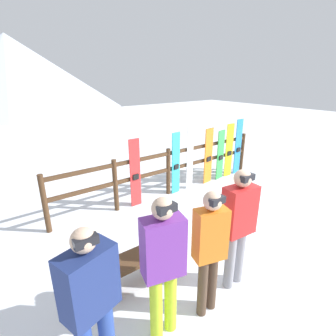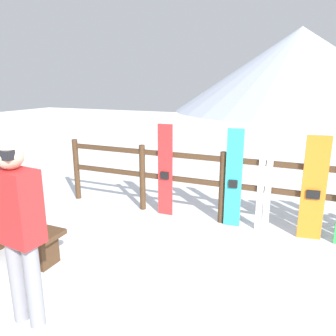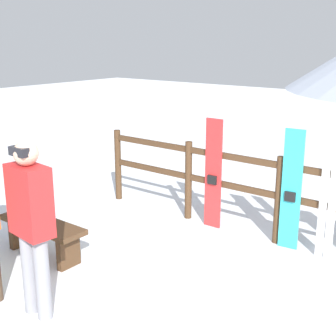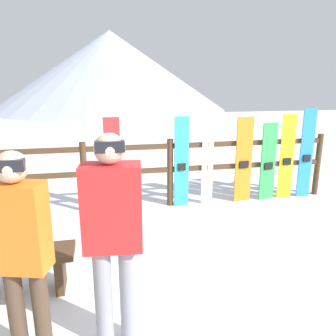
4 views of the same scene
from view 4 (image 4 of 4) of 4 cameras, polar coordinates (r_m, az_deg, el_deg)
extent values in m
plane|color=white|center=(3.74, 7.88, -18.13)|extent=(40.00, 40.00, 0.00)
cone|color=#B2BCD1|center=(27.19, -9.96, 16.32)|extent=(18.00, 18.00, 6.00)
cylinder|color=#4C331E|center=(5.35, -14.34, -1.62)|extent=(0.10, 0.10, 1.14)
cylinder|color=#4C331E|center=(5.46, 0.36, -0.84)|extent=(0.10, 0.10, 1.14)
cylinder|color=#4C331E|center=(5.90, 13.65, -0.08)|extent=(0.10, 0.10, 1.14)
cylinder|color=#4C331E|center=(6.62, 24.59, 0.55)|extent=(0.10, 0.10, 1.14)
cube|color=#4C331E|center=(5.45, 0.36, -0.26)|extent=(5.56, 0.05, 0.08)
cube|color=#4C331E|center=(5.36, 0.37, 3.85)|extent=(5.56, 0.05, 0.08)
cube|color=#4C331E|center=(3.58, -25.97, -13.69)|extent=(1.21, 0.36, 0.06)
cube|color=#4C331E|center=(3.59, -18.23, -16.74)|extent=(0.08, 0.29, 0.38)
cylinder|color=gray|center=(2.77, -11.17, -21.15)|extent=(0.14, 0.14, 0.82)
cylinder|color=gray|center=(2.77, -6.90, -20.90)|extent=(0.14, 0.14, 0.82)
cube|color=red|center=(2.42, -9.71, -6.78)|extent=(0.45, 0.28, 0.65)
sphere|color=#D8B293|center=(2.30, -10.17, 3.33)|extent=(0.22, 0.22, 0.22)
cube|color=black|center=(2.23, -10.14, 3.71)|extent=(0.20, 0.08, 0.08)
cylinder|color=#4C3828|center=(2.77, -24.73, -22.77)|extent=(0.12, 0.12, 0.78)
cylinder|color=#4C3828|center=(2.74, -21.10, -22.87)|extent=(0.12, 0.12, 0.78)
cube|color=orange|center=(2.41, -24.56, -9.40)|extent=(0.41, 0.30, 0.62)
sphere|color=#D8B293|center=(2.29, -25.63, 0.16)|extent=(0.21, 0.21, 0.21)
cube|color=black|center=(2.22, -26.07, 0.42)|extent=(0.19, 0.07, 0.07)
cube|color=red|center=(5.24, -9.57, 0.46)|extent=(0.25, 0.03, 1.52)
cube|color=black|center=(5.24, -9.52, -0.42)|extent=(0.14, 0.03, 0.12)
cube|color=#2DBFCC|center=(5.40, 2.37, 1.01)|extent=(0.24, 0.05, 1.51)
cube|color=black|center=(5.39, 2.43, 0.17)|extent=(0.14, 0.04, 0.12)
cube|color=white|center=(5.50, 6.40, 1.97)|extent=(0.09, 0.02, 1.66)
cube|color=white|center=(5.53, 7.43, 2.01)|extent=(0.09, 0.02, 1.66)
cube|color=orange|center=(5.77, 13.04, 1.36)|extent=(0.32, 0.07, 1.48)
cube|color=black|center=(5.76, 13.11, 0.59)|extent=(0.18, 0.05, 0.12)
cube|color=green|center=(5.99, 17.04, 1.03)|extent=(0.30, 0.08, 1.37)
cube|color=black|center=(5.98, 17.12, 0.34)|extent=(0.17, 0.06, 0.12)
cube|color=yellow|center=(6.15, 19.96, 1.82)|extent=(0.25, 0.05, 1.51)
cube|color=black|center=(6.14, 20.03, 1.08)|extent=(0.14, 0.04, 0.12)
cube|color=#288CE0|center=(6.35, 22.95, 2.31)|extent=(0.25, 0.02, 1.60)
cube|color=black|center=(6.35, 23.02, 1.56)|extent=(0.14, 0.03, 0.12)
camera|label=1|loc=(2.58, -95.34, 15.83)|focal=28.00mm
camera|label=2|loc=(2.30, 69.52, 8.88)|focal=35.00mm
camera|label=3|loc=(3.47, 81.66, 10.98)|focal=50.00mm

